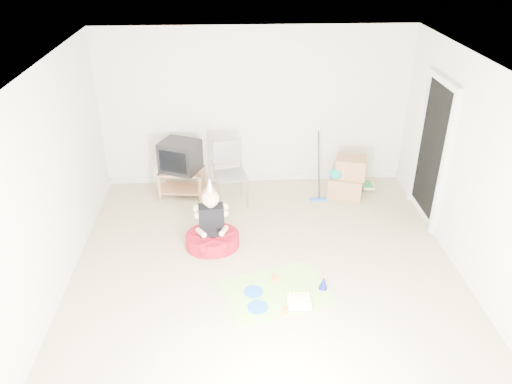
{
  "coord_description": "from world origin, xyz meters",
  "views": [
    {
      "loc": [
        -0.4,
        -5.2,
        3.96
      ],
      "look_at": [
        -0.1,
        0.4,
        0.9
      ],
      "focal_mm": 35.0,
      "sensor_mm": 36.0,
      "label": 1
    }
  ],
  "objects_px": {
    "birthday_cake": "(299,303)",
    "tv_stand": "(182,180)",
    "folding_chair": "(231,175)",
    "seated_woman": "(212,232)",
    "crt_tv": "(180,156)",
    "cardboard_boxes": "(347,178)"
  },
  "relations": [
    {
      "from": "crt_tv",
      "to": "seated_woman",
      "type": "bearing_deg",
      "value": -46.95
    },
    {
      "from": "birthday_cake",
      "to": "cardboard_boxes",
      "type": "bearing_deg",
      "value": 67.04
    },
    {
      "from": "tv_stand",
      "to": "birthday_cake",
      "type": "distance_m",
      "value": 3.2
    },
    {
      "from": "tv_stand",
      "to": "seated_woman",
      "type": "height_order",
      "value": "seated_woman"
    },
    {
      "from": "crt_tv",
      "to": "cardboard_boxes",
      "type": "height_order",
      "value": "crt_tv"
    },
    {
      "from": "birthday_cake",
      "to": "tv_stand",
      "type": "bearing_deg",
      "value": 119.19
    },
    {
      "from": "folding_chair",
      "to": "seated_woman",
      "type": "xyz_separation_m",
      "value": [
        -0.27,
        -1.17,
        -0.27
      ]
    },
    {
      "from": "seated_woman",
      "to": "birthday_cake",
      "type": "distance_m",
      "value": 1.65
    },
    {
      "from": "folding_chair",
      "to": "cardboard_boxes",
      "type": "bearing_deg",
      "value": 4.9
    },
    {
      "from": "crt_tv",
      "to": "folding_chair",
      "type": "relative_size",
      "value": 0.55
    },
    {
      "from": "folding_chair",
      "to": "tv_stand",
      "type": "bearing_deg",
      "value": 156.82
    },
    {
      "from": "crt_tv",
      "to": "seated_woman",
      "type": "xyz_separation_m",
      "value": [
        0.52,
        -1.51,
        -0.46
      ]
    },
    {
      "from": "folding_chair",
      "to": "seated_woman",
      "type": "relative_size",
      "value": 0.98
    },
    {
      "from": "tv_stand",
      "to": "seated_woman",
      "type": "bearing_deg",
      "value": -71.02
    },
    {
      "from": "tv_stand",
      "to": "crt_tv",
      "type": "relative_size",
      "value": 1.35
    },
    {
      "from": "tv_stand",
      "to": "birthday_cake",
      "type": "relative_size",
      "value": 2.66
    },
    {
      "from": "folding_chair",
      "to": "seated_woman",
      "type": "distance_m",
      "value": 1.23
    },
    {
      "from": "tv_stand",
      "to": "folding_chair",
      "type": "bearing_deg",
      "value": -23.18
    },
    {
      "from": "folding_chair",
      "to": "crt_tv",
      "type": "bearing_deg",
      "value": 156.82
    },
    {
      "from": "birthday_cake",
      "to": "crt_tv",
      "type": "bearing_deg",
      "value": 119.19
    },
    {
      "from": "cardboard_boxes",
      "to": "seated_woman",
      "type": "relative_size",
      "value": 0.64
    },
    {
      "from": "folding_chair",
      "to": "cardboard_boxes",
      "type": "xyz_separation_m",
      "value": [
        1.87,
        0.16,
        -0.18
      ]
    }
  ]
}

